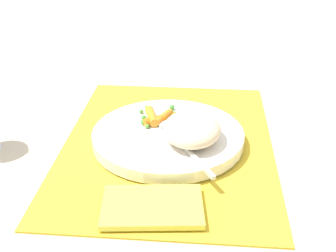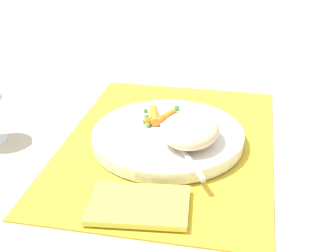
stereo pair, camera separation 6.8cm
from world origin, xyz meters
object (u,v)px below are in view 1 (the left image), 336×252
(plate, at_px, (168,136))
(carrot_portion, at_px, (161,119))
(rice_mound, at_px, (192,129))
(napkin, at_px, (152,206))
(fork, at_px, (175,137))

(plate, distance_m, carrot_portion, 0.04)
(rice_mound, bearing_deg, napkin, 163.71)
(plate, bearing_deg, napkin, 178.37)
(plate, height_order, rice_mound, rice_mound)
(carrot_portion, distance_m, fork, 0.06)
(plate, relative_size, fork, 1.34)
(carrot_portion, distance_m, napkin, 0.21)
(rice_mound, height_order, fork, rice_mound)
(rice_mound, distance_m, carrot_portion, 0.08)
(rice_mound, relative_size, fork, 0.59)
(plate, relative_size, napkin, 1.88)
(carrot_portion, height_order, napkin, carrot_portion)
(napkin, bearing_deg, fork, -6.76)
(rice_mound, xyz_separation_m, napkin, (-0.15, 0.04, -0.04))
(plate, bearing_deg, rice_mound, -122.30)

